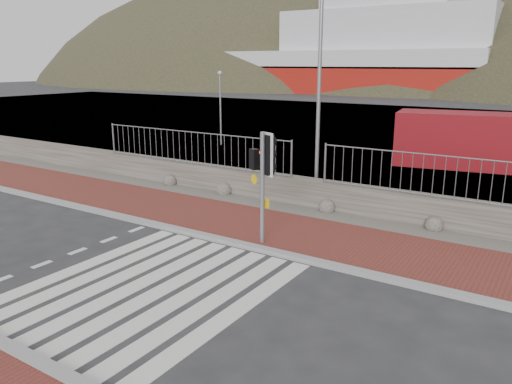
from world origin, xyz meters
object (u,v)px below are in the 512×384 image
Objects in this scene: ferry at (345,57)px; traffic_signal_far at (261,164)px; shipping_container at (464,140)px; streetlight at (322,77)px.

ferry is 69.34m from traffic_signal_far.
ferry reaches higher than traffic_signal_far.
traffic_signal_far is 0.51× the size of shipping_container.
streetlight is (24.62, -59.83, -1.25)m from ferry.
traffic_signal_far is 13.67m from shipping_container.
streetlight is at bearing -67.63° from ferry.
ferry is at bearing -45.56° from traffic_signal_far.
streetlight is at bearing -117.52° from shipping_container.
shipping_container is at bearing -76.53° from traffic_signal_far.
ferry is 58.14m from shipping_container.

